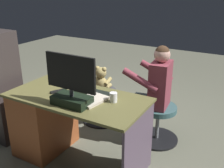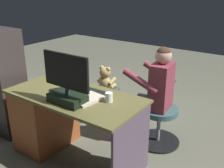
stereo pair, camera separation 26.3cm
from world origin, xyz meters
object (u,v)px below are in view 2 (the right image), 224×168
(cup, at_px, (109,97))
(office_chair_teddy, at_px, (105,103))
(visitor_chair, at_px, (159,122))
(desk, at_px, (51,116))
(monitor, at_px, (67,87))
(teddy_bear, at_px, (106,79))
(computer_mouse, at_px, (67,85))
(person, at_px, (155,88))
(tv_remote, at_px, (57,89))
(keyboard, at_px, (89,91))

(cup, xyz_separation_m, office_chair_teddy, (0.64, -0.81, -0.54))
(cup, xyz_separation_m, visitor_chair, (-0.20, -0.72, -0.53))
(cup, bearing_deg, desk, 5.04)
(monitor, xyz_separation_m, cup, (-0.30, -0.24, -0.11))
(cup, bearing_deg, teddy_bear, -51.78)
(computer_mouse, height_order, person, person)
(tv_remote, relative_size, person, 0.13)
(office_chair_teddy, bearing_deg, teddy_bear, -90.00)
(monitor, relative_size, teddy_bear, 1.57)
(computer_mouse, height_order, visitor_chair, computer_mouse)
(teddy_bear, bearing_deg, cup, 128.22)
(office_chair_teddy, bearing_deg, person, 174.28)
(cup, height_order, visitor_chair, cup)
(desk, distance_m, monitor, 0.70)
(desk, distance_m, computer_mouse, 0.42)
(tv_remote, xyz_separation_m, person, (-0.74, -0.81, -0.08))
(cup, relative_size, tv_remote, 0.62)
(desk, relative_size, keyboard, 3.37)
(computer_mouse, distance_m, teddy_bear, 0.78)
(computer_mouse, height_order, office_chair_teddy, computer_mouse)
(computer_mouse, relative_size, visitor_chair, 0.19)
(keyboard, xyz_separation_m, tv_remote, (0.30, 0.16, -0.00))
(tv_remote, distance_m, visitor_chair, 1.25)
(desk, xyz_separation_m, cup, (-0.75, -0.07, 0.40))
(keyboard, distance_m, tv_remote, 0.34)
(keyboard, bearing_deg, office_chair_teddy, -65.41)
(teddy_bear, relative_size, person, 0.28)
(tv_remote, height_order, person, person)
(cup, height_order, tv_remote, cup)
(keyboard, relative_size, teddy_bear, 1.26)
(office_chair_teddy, relative_size, teddy_bear, 1.56)
(cup, bearing_deg, keyboard, -14.03)
(cup, height_order, teddy_bear, cup)
(person, bearing_deg, keyboard, 56.50)
(monitor, bearing_deg, visitor_chair, -117.73)
(keyboard, height_order, office_chair_teddy, keyboard)
(monitor, relative_size, person, 0.45)
(keyboard, bearing_deg, tv_remote, 27.30)
(monitor, xyz_separation_m, teddy_bear, (0.34, -1.06, -0.31))
(keyboard, relative_size, office_chair_teddy, 0.81)
(office_chair_teddy, bearing_deg, monitor, 108.03)
(visitor_chair, bearing_deg, monitor, 62.27)
(tv_remote, bearing_deg, office_chair_teddy, -60.46)
(computer_mouse, distance_m, person, 0.99)
(person, bearing_deg, desk, 42.38)
(monitor, relative_size, computer_mouse, 5.45)
(computer_mouse, distance_m, office_chair_teddy, 0.91)
(tv_remote, bearing_deg, desk, 22.17)
(keyboard, height_order, teddy_bear, teddy_bear)
(tv_remote, height_order, teddy_bear, teddy_bear)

